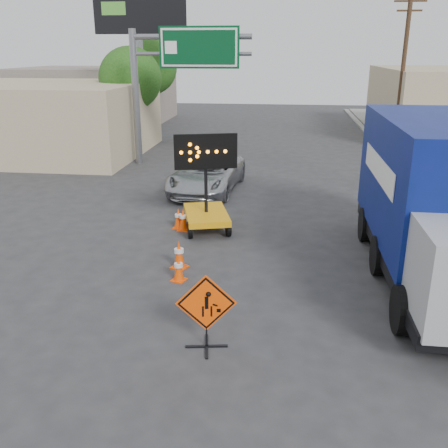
% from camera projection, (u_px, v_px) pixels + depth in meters
% --- Properties ---
extents(ground, '(100.00, 100.00, 0.00)m').
position_uv_depth(ground, '(202.00, 374.00, 9.40)').
color(ground, '#2D2D30').
rests_on(ground, ground).
extents(curb_right, '(0.40, 60.00, 0.12)m').
position_uv_depth(curb_right, '(414.00, 184.00, 22.57)').
color(curb_right, gray).
rests_on(curb_right, ground).
extents(storefront_left_near, '(14.00, 10.00, 4.00)m').
position_uv_depth(storefront_left_near, '(23.00, 118.00, 29.14)').
color(storefront_left_near, tan).
rests_on(storefront_left_near, ground).
extents(storefront_left_far, '(12.00, 10.00, 4.40)m').
position_uv_depth(storefront_left_far, '(95.00, 95.00, 42.30)').
color(storefront_left_far, gray).
rests_on(storefront_left_far, ground).
extents(highway_gantry, '(6.18, 0.38, 6.90)m').
position_uv_depth(highway_gantry, '(174.00, 65.00, 25.07)').
color(highway_gantry, slate).
rests_on(highway_gantry, ground).
extents(billboard, '(6.10, 0.54, 9.85)m').
position_uv_depth(billboard, '(140.00, 24.00, 32.20)').
color(billboard, slate).
rests_on(billboard, ground).
extents(utility_pole_far, '(1.80, 0.26, 9.00)m').
position_uv_depth(utility_pole_far, '(403.00, 70.00, 29.38)').
color(utility_pole_far, '#3F2B1B').
rests_on(utility_pole_far, ground).
extents(tree_left_near, '(3.71, 3.71, 6.03)m').
position_uv_depth(tree_left_near, '(130.00, 79.00, 29.58)').
color(tree_left_near, '#3F2B1B').
rests_on(tree_left_near, ground).
extents(tree_left_far, '(4.10, 4.10, 6.66)m').
position_uv_depth(tree_left_far, '(149.00, 67.00, 37.05)').
color(tree_left_far, '#3F2B1B').
rests_on(tree_left_far, ground).
extents(construction_sign, '(1.22, 0.87, 1.63)m').
position_uv_depth(construction_sign, '(206.00, 310.00, 9.97)').
color(construction_sign, black).
rests_on(construction_sign, ground).
extents(arrow_board, '(2.01, 2.57, 3.25)m').
position_uv_depth(arrow_board, '(206.00, 209.00, 16.80)').
color(arrow_board, orange).
rests_on(arrow_board, ground).
extents(pickup_truck, '(3.01, 5.65, 1.51)m').
position_uv_depth(pickup_truck, '(207.00, 174.00, 21.41)').
color(pickup_truck, '#ADB0B4').
rests_on(pickup_truck, ground).
extents(box_truck, '(2.80, 8.69, 4.13)m').
position_uv_depth(box_truck, '(434.00, 210.00, 12.83)').
color(box_truck, black).
rests_on(box_truck, ground).
extents(cone_a, '(0.45, 0.45, 0.70)m').
position_uv_depth(cone_a, '(179.00, 268.00, 13.11)').
color(cone_a, '#FF4905').
rests_on(cone_a, ground).
extents(cone_b, '(0.54, 0.54, 0.81)m').
position_uv_depth(cone_b, '(179.00, 254.00, 13.86)').
color(cone_b, '#FF4905').
rests_on(cone_b, ground).
extents(cone_c, '(0.41, 0.41, 0.76)m').
position_uv_depth(cone_c, '(183.00, 219.00, 16.80)').
color(cone_c, '#FF4905').
rests_on(cone_c, ground).
extents(cone_d, '(0.40, 0.40, 0.72)m').
position_uv_depth(cone_d, '(178.00, 218.00, 16.99)').
color(cone_d, '#FF4905').
rests_on(cone_d, ground).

